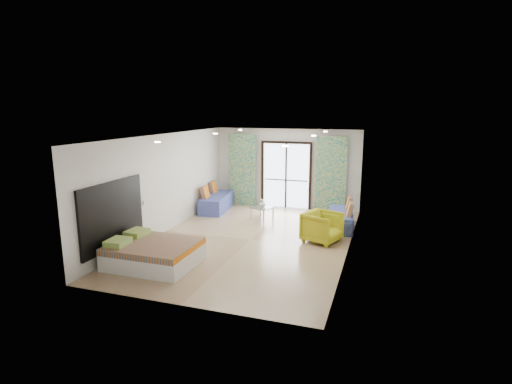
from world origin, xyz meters
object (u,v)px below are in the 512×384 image
(daybed_left, at_px, (216,202))
(armchair, at_px, (322,226))
(daybed_right, at_px, (341,219))
(coffee_table, at_px, (262,208))
(bed, at_px, (153,253))

(daybed_left, height_order, armchair, daybed_left)
(armchair, bearing_deg, daybed_right, 7.33)
(daybed_right, bearing_deg, coffee_table, 169.04)
(bed, height_order, coffee_table, coffee_table)
(daybed_left, distance_m, coffee_table, 1.88)
(daybed_right, xyz_separation_m, coffee_table, (-2.44, 0.17, 0.07))
(daybed_right, height_order, armchair, armchair)
(coffee_table, relative_size, armchair, 0.83)
(bed, bearing_deg, coffee_table, 74.95)
(daybed_right, relative_size, coffee_table, 2.49)
(bed, xyz_separation_m, daybed_left, (-0.64, 4.84, 0.02))
(armchair, bearing_deg, bed, 149.69)
(bed, relative_size, coffee_table, 2.54)
(coffee_table, height_order, armchair, armchair)
(daybed_left, height_order, daybed_right, daybed_left)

